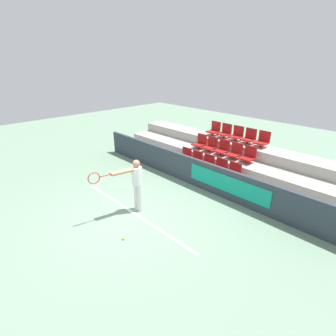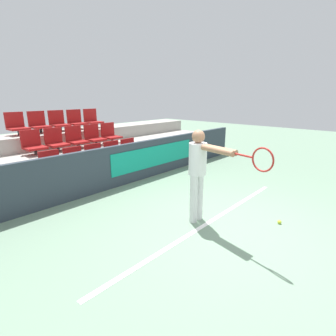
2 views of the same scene
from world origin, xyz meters
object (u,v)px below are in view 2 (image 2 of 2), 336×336
(stadium_chair_0, at_px, (52,166))
(stadium_chair_6, at_px, (56,141))
(stadium_chair_5, at_px, (33,144))
(stadium_chair_11, at_px, (39,124))
(tennis_player, at_px, (201,168))
(stadium_chair_4, at_px, (131,151))
(tennis_ball, at_px, (279,222))
(stadium_chair_14, at_px, (92,120))
(stadium_chair_8, at_px, (94,136))
(stadium_chair_13, at_px, (76,121))
(stadium_chair_12, at_px, (59,122))
(stadium_chair_1, at_px, (76,162))
(stadium_chair_7, at_px, (76,139))
(stadium_chair_2, at_px, (96,158))
(stadium_chair_10, at_px, (17,125))
(stadium_chair_9, at_px, (110,134))
(stadium_chair_3, at_px, (114,154))

(stadium_chair_0, bearing_deg, stadium_chair_6, 58.68)
(stadium_chair_5, xyz_separation_m, stadium_chair_6, (0.55, 0.00, 0.00))
(stadium_chair_11, xyz_separation_m, tennis_player, (0.47, -5.04, -0.40))
(stadium_chair_4, height_order, tennis_ball, stadium_chair_4)
(stadium_chair_4, height_order, stadium_chair_14, stadium_chair_14)
(stadium_chair_0, relative_size, stadium_chair_11, 1.00)
(stadium_chair_4, height_order, stadium_chair_8, stadium_chair_8)
(stadium_chair_13, distance_m, stadium_chair_14, 0.55)
(tennis_ball, bearing_deg, stadium_chair_13, 92.21)
(stadium_chair_12, relative_size, tennis_ball, 8.79)
(stadium_chair_1, height_order, stadium_chair_11, stadium_chair_11)
(stadium_chair_5, height_order, stadium_chair_12, stadium_chair_12)
(stadium_chair_11, distance_m, tennis_player, 5.08)
(stadium_chair_8, height_order, tennis_ball, stadium_chair_8)
(stadium_chair_6, bearing_deg, tennis_player, -83.47)
(stadium_chair_7, xyz_separation_m, stadium_chair_14, (1.11, 0.91, 0.38))
(stadium_chair_2, height_order, stadium_chair_10, stadium_chair_10)
(stadium_chair_0, bearing_deg, stadium_chair_14, 39.41)
(stadium_chair_9, bearing_deg, stadium_chair_2, -140.59)
(stadium_chair_4, xyz_separation_m, stadium_chair_14, (0.00, 1.82, 0.76))
(stadium_chair_12, height_order, tennis_player, stadium_chair_12)
(stadium_chair_4, height_order, stadium_chair_12, stadium_chair_12)
(stadium_chair_7, height_order, stadium_chair_11, stadium_chair_11)
(stadium_chair_8, xyz_separation_m, stadium_chair_11, (-1.11, 0.91, 0.38))
(stadium_chair_6, height_order, stadium_chair_9, same)
(stadium_chair_12, bearing_deg, stadium_chair_0, -121.32)
(stadium_chair_14, relative_size, tennis_player, 0.36)
(stadium_chair_13, height_order, tennis_ball, stadium_chair_13)
(stadium_chair_9, height_order, tennis_player, tennis_player)
(stadium_chair_10, xyz_separation_m, stadium_chair_14, (2.22, 0.00, 0.00))
(stadium_chair_10, bearing_deg, stadium_chair_2, -58.68)
(stadium_chair_12, xyz_separation_m, tennis_ball, (0.79, -6.11, -1.35))
(stadium_chair_7, bearing_deg, tennis_ball, -81.36)
(stadium_chair_5, relative_size, stadium_chair_7, 1.00)
(stadium_chair_5, bearing_deg, stadium_chair_8, 0.00)
(stadium_chair_14, bearing_deg, tennis_player, -103.26)
(stadium_chair_0, distance_m, stadium_chair_2, 1.11)
(stadium_chair_1, bearing_deg, stadium_chair_0, 180.00)
(stadium_chair_5, xyz_separation_m, stadium_chair_10, (0.00, 0.91, 0.38))
(stadium_chair_4, distance_m, stadium_chair_9, 0.99)
(stadium_chair_6, height_order, stadium_chair_13, stadium_chair_13)
(stadium_chair_0, bearing_deg, stadium_chair_1, 0.00)
(stadium_chair_11, height_order, tennis_player, stadium_chair_11)
(stadium_chair_1, distance_m, stadium_chair_7, 1.13)
(stadium_chair_5, xyz_separation_m, stadium_chair_7, (1.11, 0.00, 0.00))
(stadium_chair_9, height_order, stadium_chair_11, stadium_chair_11)
(stadium_chair_8, bearing_deg, stadium_chair_2, -121.32)
(stadium_chair_3, relative_size, stadium_chair_8, 1.00)
(stadium_chair_7, height_order, stadium_chair_12, stadium_chair_12)
(stadium_chair_6, bearing_deg, stadium_chair_1, -90.00)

